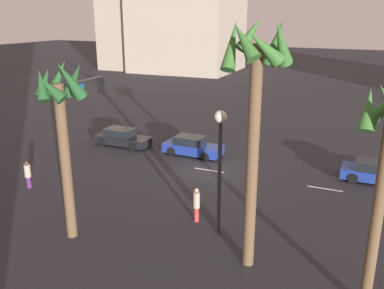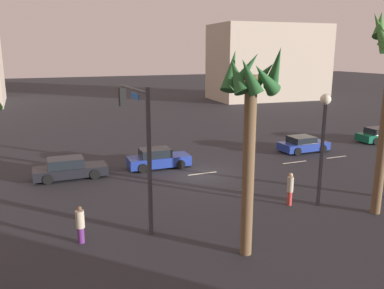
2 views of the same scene
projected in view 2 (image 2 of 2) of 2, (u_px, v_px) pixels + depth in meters
ground_plane at (200, 174)px, 26.45m from camera, size 220.00×220.00×0.00m
lane_stripe_1 at (336, 157)px, 30.62m from camera, size 1.87×0.14×0.01m
lane_stripe_2 at (295, 162)px, 29.20m from camera, size 2.05×0.14×0.01m
lane_stripe_3 at (202, 173)px, 26.50m from camera, size 2.07×0.14×0.01m
car_0 at (303, 144)px, 32.23m from camera, size 4.00×1.97×1.28m
car_1 at (69, 169)px, 25.44m from camera, size 4.59×1.85×1.35m
car_2 at (380, 135)px, 35.75m from camera, size 4.36×1.90×1.31m
car_3 at (158, 159)px, 27.70m from camera, size 4.38×1.87×1.40m
traffic_signal at (139, 132)px, 18.03m from camera, size 0.45×4.50×6.56m
streetlamp at (324, 128)px, 20.09m from camera, size 0.56×0.56×5.93m
pedestrian_0 at (290, 188)px, 20.86m from camera, size 0.44×0.44×1.79m
pedestrian_1 at (80, 224)px, 16.72m from camera, size 0.44×0.44×1.67m
palm_tree_0 at (251, 106)px, 14.69m from camera, size 2.46×2.33×8.28m
building_3 at (268, 62)px, 67.05m from camera, size 19.29×11.33×12.39m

